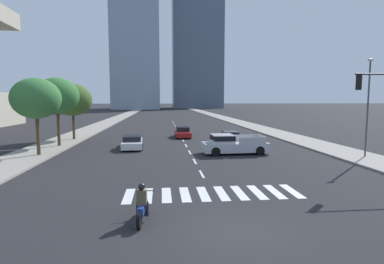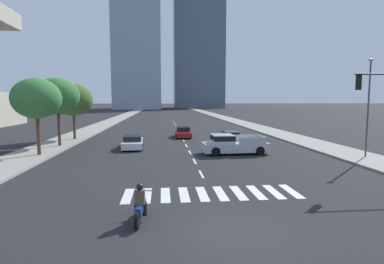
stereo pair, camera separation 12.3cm
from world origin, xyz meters
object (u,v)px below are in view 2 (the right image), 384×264
(pickup_truck, at_px, (232,144))
(street_tree_nearest, at_px, (36,99))
(motorcycle_lead, at_px, (141,206))
(sedan_red_2, at_px, (231,138))
(street_tree_third, at_px, (73,100))
(sedan_white_0, at_px, (133,142))
(street_tree_second, at_px, (58,96))
(sedan_red_1, at_px, (183,133))
(street_lamp_east, at_px, (369,100))

(pickup_truck, relative_size, street_tree_nearest, 0.90)
(motorcycle_lead, relative_size, sedan_red_2, 0.44)
(street_tree_third, bearing_deg, street_tree_nearest, -90.00)
(street_tree_nearest, bearing_deg, sedan_red_2, 19.90)
(street_tree_nearest, relative_size, street_tree_third, 0.99)
(street_tree_third, bearing_deg, sedan_white_0, -42.59)
(motorcycle_lead, xyz_separation_m, pickup_truck, (6.70, 14.02, 0.23))
(street_tree_second, bearing_deg, street_tree_nearest, -90.00)
(street_tree_nearest, distance_m, street_tree_second, 5.05)
(motorcycle_lead, xyz_separation_m, street_tree_third, (-9.16, 24.58, 4.00))
(street_tree_nearest, bearing_deg, sedan_red_1, 43.46)
(sedan_white_0, bearing_deg, pickup_truck, -117.69)
(sedan_red_1, relative_size, street_lamp_east, 0.57)
(motorcycle_lead, relative_size, sedan_white_0, 0.42)
(pickup_truck, bearing_deg, street_tree_third, -35.54)
(motorcycle_lead, xyz_separation_m, sedan_white_0, (-1.99, 18.00, -0.02))
(sedan_red_1, bearing_deg, street_tree_second, -61.56)
(sedan_white_0, xyz_separation_m, street_tree_third, (-7.16, 6.58, 4.02))
(sedan_red_1, bearing_deg, sedan_red_2, 39.69)
(motorcycle_lead, xyz_separation_m, sedan_red_2, (8.07, 20.61, -0.02))
(sedan_red_2, bearing_deg, street_lamp_east, 45.71)
(motorcycle_lead, height_order, street_lamp_east, street_lamp_east)
(sedan_white_0, distance_m, sedan_red_2, 10.40)
(sedan_white_0, xyz_separation_m, street_tree_nearest, (-7.16, -3.63, 4.11))
(sedan_red_2, distance_m, street_tree_second, 17.82)
(motorcycle_lead, distance_m, street_lamp_east, 20.37)
(sedan_red_1, xyz_separation_m, street_lamp_east, (13.31, -15.24, 3.97))
(motorcycle_lead, bearing_deg, street_lamp_east, -50.70)
(pickup_truck, xyz_separation_m, sedan_white_0, (-8.69, 3.98, -0.25))
(sedan_red_1, bearing_deg, street_tree_nearest, -46.69)
(sedan_red_1, xyz_separation_m, street_tree_third, (-12.53, -1.66, 4.02))
(motorcycle_lead, height_order, street_tree_nearest, street_tree_nearest)
(sedan_white_0, distance_m, street_lamp_east, 20.33)
(sedan_white_0, xyz_separation_m, sedan_red_2, (10.07, 2.61, -0.00))
(motorcycle_lead, bearing_deg, street_tree_third, 26.31)
(motorcycle_lead, distance_m, sedan_red_2, 22.13)
(pickup_truck, distance_m, street_tree_second, 17.25)
(pickup_truck, xyz_separation_m, sedan_red_1, (-3.33, 12.22, -0.25))
(pickup_truck, bearing_deg, motorcycle_lead, 62.59)
(motorcycle_lead, height_order, sedan_red_2, motorcycle_lead)
(street_tree_nearest, bearing_deg, pickup_truck, -1.27)
(sedan_red_1, relative_size, sedan_red_2, 0.92)
(street_lamp_east, xyz_separation_m, street_tree_second, (-25.83, 8.41, 0.43))
(motorcycle_lead, bearing_deg, street_tree_second, 31.13)
(motorcycle_lead, relative_size, street_tree_nearest, 0.33)
(sedan_red_2, xyz_separation_m, street_lamp_east, (8.60, -9.61, 3.97))
(sedan_red_2, height_order, street_tree_second, street_tree_second)
(sedan_white_0, bearing_deg, street_tree_nearest, 113.76)
(sedan_white_0, bearing_deg, street_lamp_east, -113.64)
(sedan_white_0, relative_size, sedan_red_2, 1.03)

